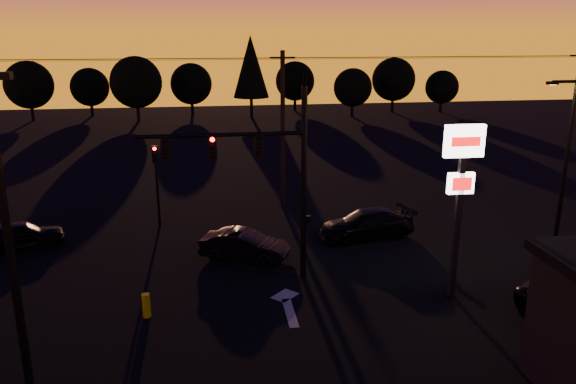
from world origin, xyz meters
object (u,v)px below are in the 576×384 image
object	(u,v)px
secondary_signal	(156,174)
streetlight	(565,158)
parking_lot_light	(6,225)
car_left	(21,235)
car_mid	(245,245)
car_right	(366,224)
pylon_sign	(461,175)
traffic_signal_mast	(264,165)
bollard	(146,305)

from	to	relation	value
secondary_signal	streetlight	world-z (taller)	streetlight
secondary_signal	parking_lot_light	size ratio (longest dim) A/B	0.48
car_left	car_mid	distance (m)	10.88
parking_lot_light	car_right	size ratio (longest dim) A/B	1.89
pylon_sign	traffic_signal_mast	bearing A→B (deg)	160.64
bollard	car_right	distance (m)	12.21
secondary_signal	car_left	world-z (taller)	secondary_signal
pylon_sign	car_left	bearing A→B (deg)	157.16
parking_lot_light	pylon_sign	xyz separation A→B (m)	(14.50, 4.50, -0.36)
traffic_signal_mast	bollard	bearing A→B (deg)	-151.49
car_mid	streetlight	bearing A→B (deg)	-70.01
car_left	car_right	xyz separation A→B (m)	(16.75, -0.99, 0.04)
car_mid	car_right	bearing A→B (deg)	-49.97
car_mid	car_left	bearing A→B (deg)	97.82
traffic_signal_mast	car_right	world-z (taller)	traffic_signal_mast
streetlight	car_left	world-z (taller)	streetlight
pylon_sign	bollard	bearing A→B (deg)	-179.89
car_left	traffic_signal_mast	bearing A→B (deg)	-132.07
parking_lot_light	car_right	xyz separation A→B (m)	(12.95, 11.22, -4.57)
secondary_signal	streetlight	bearing A→B (deg)	-17.56
car_right	streetlight	bearing A→B (deg)	62.19
streetlight	bollard	xyz separation A→B (m)	(-18.64, -4.02, -3.97)
streetlight	car_left	bearing A→B (deg)	171.64
parking_lot_light	pylon_sign	size ratio (longest dim) A/B	1.34
secondary_signal	bollard	xyz separation A→B (m)	(0.27, -10.01, -2.41)
bollard	pylon_sign	bearing A→B (deg)	0.11
streetlight	car_right	bearing A→B (deg)	162.19
car_left	car_mid	xyz separation A→B (m)	(10.49, -2.88, 0.00)
secondary_signal	car_right	distance (m)	11.16
car_mid	parking_lot_light	bearing A→B (deg)	167.51
parking_lot_light	car_mid	xyz separation A→B (m)	(6.69, 9.32, -4.61)
parking_lot_light	streetlight	distance (m)	23.05
streetlight	car_mid	world-z (taller)	streetlight
bollard	car_right	world-z (taller)	car_right
parking_lot_light	streetlight	xyz separation A→B (m)	(21.41, 8.50, -0.85)
pylon_sign	car_mid	distance (m)	10.12
parking_lot_light	pylon_sign	distance (m)	15.19
traffic_signal_mast	car_left	world-z (taller)	traffic_signal_mast
car_left	car_right	distance (m)	16.78
secondary_signal	car_right	xyz separation A→B (m)	(10.45, -3.27, -2.16)
car_left	car_right	bearing A→B (deg)	-110.49
secondary_signal	car_left	size ratio (longest dim) A/B	1.12
parking_lot_light	car_left	size ratio (longest dim) A/B	2.36
pylon_sign	car_right	xyz separation A→B (m)	(-1.55, 6.72, -4.21)
car_mid	secondary_signal	bearing A→B (deg)	62.24
bollard	car_mid	bearing A→B (deg)	51.01
car_right	car_left	bearing A→B (deg)	-103.38
traffic_signal_mast	bollard	world-z (taller)	traffic_signal_mast
streetlight	pylon_sign	bearing A→B (deg)	-149.92
streetlight	bollard	size ratio (longest dim) A/B	8.91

